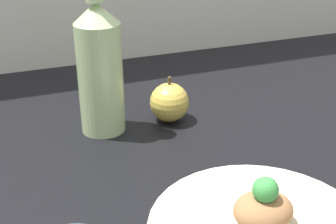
% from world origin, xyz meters
% --- Properties ---
extents(ground_plane, '(1.80, 1.10, 0.04)m').
position_xyz_m(ground_plane, '(0.00, 0.00, -0.02)').
color(ground_plane, black).
extents(plated_food, '(0.17, 0.17, 0.07)m').
position_xyz_m(plated_food, '(0.04, -0.18, 0.04)').
color(plated_food, beige).
rests_on(plated_food, plate).
extents(cider_bottle, '(0.08, 0.08, 0.29)m').
position_xyz_m(cider_bottle, '(-0.08, 0.17, 0.12)').
color(cider_bottle, '#B7D18E').
rests_on(cider_bottle, ground_plane).
extents(apple, '(0.07, 0.07, 0.09)m').
position_xyz_m(apple, '(0.05, 0.16, 0.04)').
color(apple, gold).
rests_on(apple, ground_plane).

